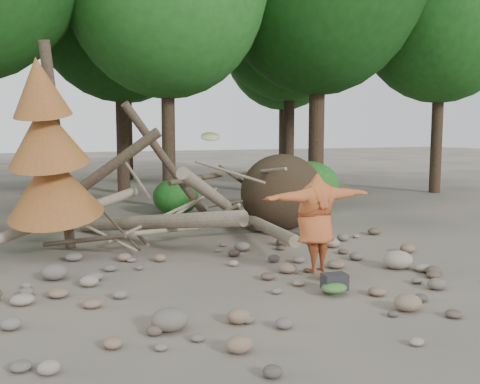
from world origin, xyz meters
name	(u,v)px	position (x,y,z in m)	size (l,w,h in m)	color
ground	(265,285)	(0.00, 0.00, 0.00)	(120.00, 120.00, 0.00)	#514C44
deadfall_pile	(263,195)	(2.02, 4.24, 0.95)	(8.55, 5.24, 3.30)	#332619
dead_conifer	(49,154)	(-3.12, 3.37, 2.11)	(2.06, 2.16, 4.35)	#4C3F30
bush_mid	(176,197)	(0.80, 7.80, 0.56)	(1.40, 1.40, 1.12)	#1C5919
bush_right	(308,186)	(5.00, 7.00, 0.80)	(2.00, 2.00, 1.60)	#246A21
frisbee_thrower	(315,223)	(1.05, 0.14, 0.96)	(3.26, 0.61, 2.48)	#A74E25
backpack	(335,285)	(0.80, -0.87, 0.13)	(0.38, 0.26, 0.26)	black
cloth_green	(334,291)	(0.72, -0.98, 0.08)	(0.42, 0.35, 0.16)	#376E2C
cloth_orange	(326,278)	(1.06, -0.22, 0.05)	(0.28, 0.23, 0.10)	#B03E1E
boulder_front_left	(170,319)	(-2.05, -1.37, 0.15)	(0.50, 0.45, 0.30)	#625B51
boulder_front_right	(408,303)	(1.30, -2.00, 0.12)	(0.41, 0.37, 0.24)	#7C664D
boulder_mid_right	(398,260)	(2.74, -0.05, 0.17)	(0.57, 0.51, 0.34)	gray
boulder_mid_left	(55,272)	(-3.21, 1.72, 0.14)	(0.46, 0.41, 0.28)	#625952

